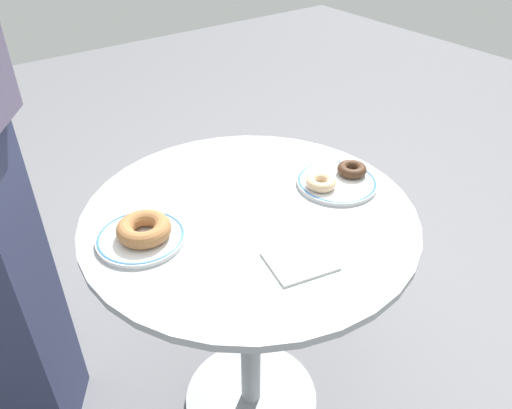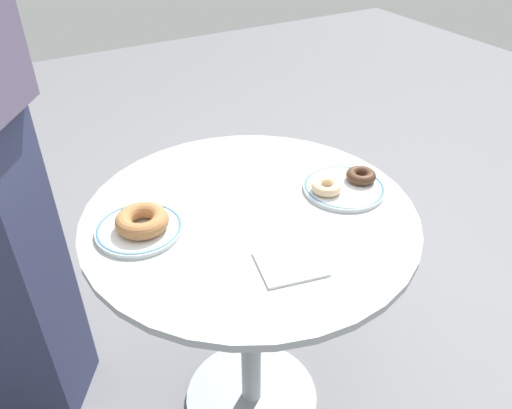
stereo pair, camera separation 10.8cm
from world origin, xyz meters
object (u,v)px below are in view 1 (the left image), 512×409
Objects in this scene: plate_left at (141,237)px; donut_chocolate at (352,169)px; paper_napkin at (300,261)px; donut_cinnamon at (144,229)px; plate_right at (337,182)px; cafe_table at (250,283)px; donut_glazed at (321,182)px.

donut_chocolate is (0.53, -0.08, 0.02)m from plate_left.
plate_left is at bearing 131.69° from paper_napkin.
plate_right is at bearing -9.51° from donut_cinnamon.
plate_left and plate_right have the same top height.
cafe_table is 10.45× the size of donut_chocolate.
donut_chocolate reaches higher than plate_left.
plate_left is at bearing 169.10° from donut_glazed.
donut_cinnamon is 0.32m from paper_napkin.
plate_right is 1.72× the size of donut_cinnamon.
donut_cinnamon is at bearing 169.71° from donut_glazed.
paper_napkin is at bearing -48.31° from plate_left.
plate_left is 1.64× the size of donut_cinnamon.
donut_glazed is at bearing -10.29° from donut_cinnamon.
donut_chocolate is at bearing 28.30° from paper_napkin.
cafe_table is 0.33m from plate_right.
donut_glazed is at bearing -10.90° from plate_left.
plate_left is 0.43m from donut_glazed.
plate_left is at bearing 139.56° from donut_cinnamon.
paper_napkin is at bearing -151.70° from donut_chocolate.
plate_right is at bearing -10.07° from plate_left.
paper_napkin is at bearing -95.12° from cafe_table.
cafe_table is 10.45× the size of donut_glazed.
plate_right is 1.56× the size of paper_napkin.
plate_left is (-0.24, 0.05, 0.22)m from cafe_table.
cafe_table is 0.33m from plate_left.
cafe_table is 0.29m from paper_napkin.
plate_left is 2.56× the size of donut_glazed.
plate_right is at bearing -2.95° from donut_glazed.
plate_right reaches higher than cafe_table.
plate_right reaches higher than paper_napkin.
paper_napkin is at bearing -147.44° from plate_right.
donut_cinnamon is at bearing 170.49° from plate_right.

